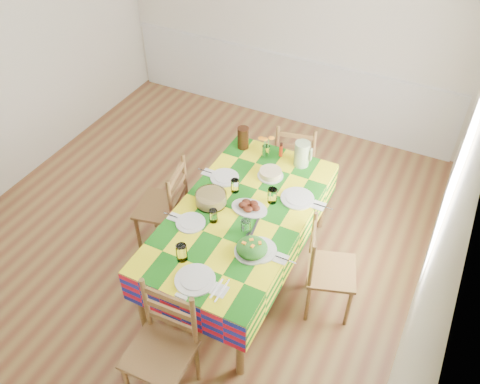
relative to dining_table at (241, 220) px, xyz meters
name	(u,v)px	position (x,y,z in m)	size (l,w,h in m)	color
room	(182,127)	(-0.68, 0.21, 0.64)	(4.58, 5.08, 2.78)	brown
wainscot	(286,86)	(-0.68, 2.69, -0.22)	(4.41, 0.06, 0.92)	silver
window_right	(458,166)	(1.55, 0.51, 0.79)	(1.40, 1.40, 0.00)	white
dining_table	(241,220)	(0.00, 0.00, 0.00)	(1.10, 2.05, 0.80)	brown
setting_near_head	(191,270)	(-0.04, -0.77, 0.12)	(0.51, 0.34, 0.15)	silver
setting_left_near	(198,220)	(-0.27, -0.27, 0.12)	(0.46, 0.27, 0.12)	silver
setting_left_far	(228,180)	(-0.29, 0.30, 0.12)	(0.49, 0.29, 0.13)	silver
setting_right_near	(255,242)	(0.27, -0.28, 0.12)	(0.54, 0.31, 0.14)	silver
setting_right_far	(289,198)	(0.31, 0.33, 0.12)	(0.57, 0.33, 0.15)	silver
meat_platter	(249,207)	(0.05, 0.07, 0.11)	(0.33, 0.23, 0.06)	silver
salad_platter	(252,248)	(0.28, -0.37, 0.13)	(0.28, 0.28, 0.12)	silver
pasta_bowl	(211,199)	(-0.29, -0.01, 0.14)	(0.28, 0.28, 0.10)	white
cake	(270,173)	(0.03, 0.57, 0.12)	(0.24, 0.24, 0.07)	silver
serving_utensils	(252,225)	(0.15, -0.09, 0.09)	(0.15, 0.34, 0.01)	black
flower_vase	(266,148)	(-0.14, 0.82, 0.19)	(0.16, 0.13, 0.25)	white
hot_sauce	(281,150)	(-0.01, 0.90, 0.17)	(0.04, 0.04, 0.15)	red
green_pitcher	(302,154)	(0.22, 0.86, 0.22)	(0.15, 0.15, 0.25)	#A7C38A
tea_pitcher	(243,138)	(-0.40, 0.86, 0.20)	(0.11, 0.11, 0.23)	black
name_card	(181,297)	(0.01, -1.00, 0.10)	(0.09, 0.03, 0.02)	silver
chair_near	(163,349)	(0.00, -1.29, -0.19)	(0.48, 0.46, 1.05)	brown
chair_far	(295,159)	(0.01, 1.29, -0.22)	(0.52, 0.51, 0.99)	brown
chair_left	(165,207)	(-0.82, 0.01, -0.20)	(0.52, 0.53, 1.03)	brown
chair_right	(326,270)	(0.82, -0.01, -0.23)	(0.52, 0.53, 0.97)	brown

